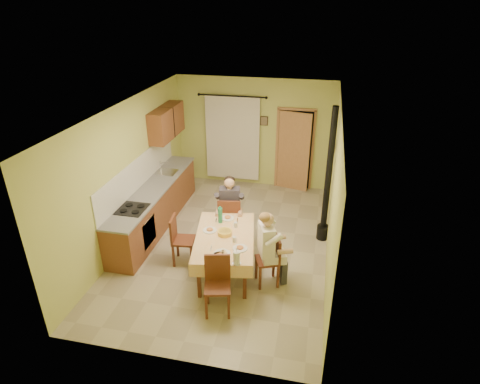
% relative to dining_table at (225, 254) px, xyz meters
% --- Properties ---
extents(floor, '(4.00, 6.00, 0.01)m').
position_rel_dining_table_xyz_m(floor, '(-0.19, 0.90, -0.38)').
color(floor, tan).
rests_on(floor, ground).
extents(room_shell, '(4.04, 6.04, 2.82)m').
position_rel_dining_table_xyz_m(room_shell, '(-0.19, 0.90, 1.44)').
color(room_shell, '#C6CE69').
rests_on(room_shell, ground).
extents(kitchen_run, '(0.64, 3.64, 1.56)m').
position_rel_dining_table_xyz_m(kitchen_run, '(-1.89, 1.30, 0.10)').
color(kitchen_run, brown).
rests_on(kitchen_run, ground).
extents(upper_cabinets, '(0.35, 1.40, 0.70)m').
position_rel_dining_table_xyz_m(upper_cabinets, '(-2.01, 2.60, 1.57)').
color(upper_cabinets, brown).
rests_on(upper_cabinets, room_shell).
extents(curtain, '(1.70, 0.07, 2.22)m').
position_rel_dining_table_xyz_m(curtain, '(-0.74, 3.80, 0.88)').
color(curtain, black).
rests_on(curtain, ground).
extents(doorway, '(0.96, 0.24, 2.15)m').
position_rel_dining_table_xyz_m(doorway, '(0.86, 3.83, 0.67)').
color(doorway, black).
rests_on(doorway, ground).
extents(dining_table, '(1.31, 1.87, 0.76)m').
position_rel_dining_table_xyz_m(dining_table, '(0.00, 0.00, 0.00)').
color(dining_table, '#E7B67A').
rests_on(dining_table, ground).
extents(tableware, '(0.90, 1.54, 0.33)m').
position_rel_dining_table_xyz_m(tableware, '(0.04, -0.10, 0.43)').
color(tableware, white).
rests_on(tableware, dining_table).
extents(chair_far, '(0.52, 0.52, 1.01)m').
position_rel_dining_table_xyz_m(chair_far, '(-0.15, 1.02, -0.09)').
color(chair_far, '#5C2B19').
rests_on(chair_far, ground).
extents(chair_near, '(0.49, 0.49, 0.97)m').
position_rel_dining_table_xyz_m(chair_near, '(0.14, -1.02, -0.09)').
color(chair_near, '#5C2B19').
rests_on(chair_near, ground).
extents(chair_right, '(0.49, 0.49, 0.93)m').
position_rel_dining_table_xyz_m(chair_right, '(0.81, -0.17, -0.09)').
color(chair_right, '#5C2B19').
rests_on(chair_right, ground).
extents(chair_left, '(0.45, 0.45, 0.96)m').
position_rel_dining_table_xyz_m(chair_left, '(-0.84, 0.11, -0.09)').
color(chair_left, '#5C2B19').
rests_on(chair_left, ground).
extents(man_far, '(0.62, 0.53, 1.39)m').
position_rel_dining_table_xyz_m(man_far, '(-0.16, 1.03, 0.50)').
color(man_far, '#38333D').
rests_on(man_far, chair_far).
extents(man_right, '(0.59, 0.65, 1.39)m').
position_rel_dining_table_xyz_m(man_right, '(0.80, -0.17, 0.50)').
color(man_right, white).
rests_on(man_right, chair_right).
extents(stove_flue, '(0.24, 0.24, 2.80)m').
position_rel_dining_table_xyz_m(stove_flue, '(1.71, 1.50, 0.64)').
color(stove_flue, black).
rests_on(stove_flue, ground).
extents(picture_back, '(0.19, 0.03, 0.23)m').
position_rel_dining_table_xyz_m(picture_back, '(0.06, 3.87, 1.37)').
color(picture_back, black).
rests_on(picture_back, room_shell).
extents(picture_right, '(0.03, 0.31, 0.21)m').
position_rel_dining_table_xyz_m(picture_right, '(1.78, 2.10, 1.47)').
color(picture_right, brown).
rests_on(picture_right, room_shell).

